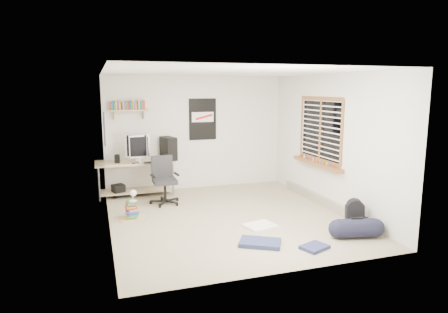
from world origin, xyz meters
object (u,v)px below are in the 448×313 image
object	(u,v)px
book_stack	(132,210)
backpack	(355,217)
office_chair	(165,179)
desk	(136,178)
duffel_bag	(356,229)

from	to	relation	value
book_stack	backpack	bearing A→B (deg)	-25.96
office_chair	backpack	world-z (taller)	office_chair
desk	office_chair	distance (m)	0.97
desk	office_chair	world-z (taller)	office_chair
desk	backpack	size ratio (longest dim) A/B	4.31
office_chair	book_stack	distance (m)	1.05
duffel_bag	backpack	bearing A→B (deg)	71.30
office_chair	duffel_bag	size ratio (longest dim) A/B	1.62
desk	book_stack	world-z (taller)	desk
backpack	book_stack	world-z (taller)	backpack
desk	backpack	bearing A→B (deg)	-47.55
desk	backpack	distance (m)	4.47
backpack	duffel_bag	world-z (taller)	duffel_bag
duffel_bag	office_chair	bearing A→B (deg)	145.29
backpack	duffel_bag	distance (m)	0.42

